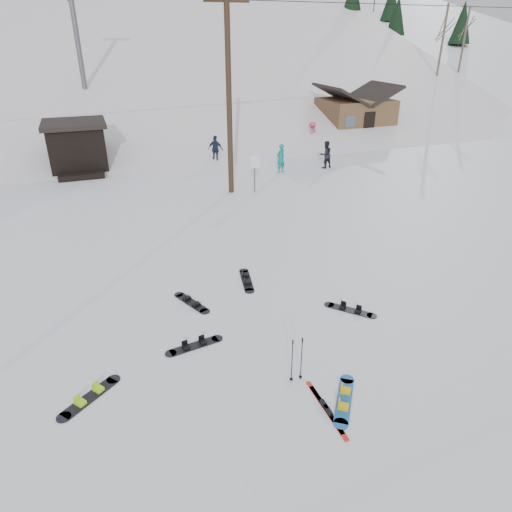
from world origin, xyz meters
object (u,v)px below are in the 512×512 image
object	(u,v)px
utility_pole	(229,94)
hero_snowboard	(344,400)
hero_skis	(326,409)
cabin	(355,116)

from	to	relation	value
utility_pole	hero_snowboard	world-z (taller)	utility_pole
hero_skis	utility_pole	bearing A→B (deg)	80.67
utility_pole	cabin	xyz separation A→B (m)	(13.00, 10.00, -3.20)
cabin	hero_skis	bearing A→B (deg)	-122.05
cabin	hero_snowboard	xyz separation A→B (m)	(-14.99, -24.64, -1.45)
cabin	hero_skis	distance (m)	29.22
utility_pole	hero_snowboard	bearing A→B (deg)	-97.75
cabin	hero_snowboard	world-z (taller)	cabin
utility_pole	hero_skis	xyz separation A→B (m)	(-2.49, -14.74, -4.65)
utility_pole	cabin	distance (m)	16.71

